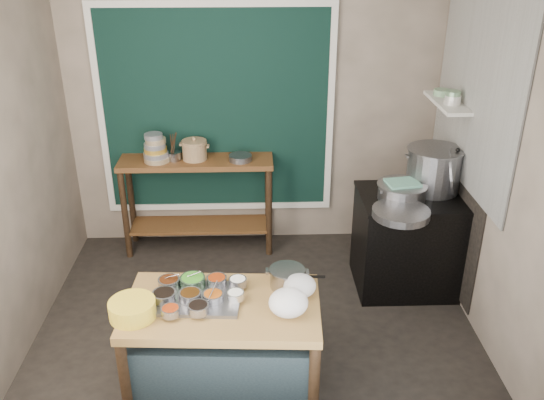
{
  "coord_description": "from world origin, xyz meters",
  "views": [
    {
      "loc": [
        -0.0,
        -3.8,
        2.94
      ],
      "look_at": [
        0.13,
        0.25,
        1.01
      ],
      "focal_mm": 38.0,
      "sensor_mm": 36.0,
      "label": 1
    }
  ],
  "objects_px": {
    "stock_pot": "(434,170)",
    "ceramic_crock": "(195,151)",
    "prep_table": "(224,350)",
    "yellow_basin": "(132,309)",
    "steamer": "(402,192)",
    "condiment_tray": "(199,298)",
    "back_counter": "(199,205)",
    "saucepan": "(287,278)",
    "utensil_cup": "(174,156)",
    "stove_block": "(409,243)"
  },
  "relations": [
    {
      "from": "condiment_tray",
      "to": "yellow_basin",
      "type": "distance_m",
      "value": 0.43
    },
    {
      "from": "prep_table",
      "to": "utensil_cup",
      "type": "bearing_deg",
      "value": 107.94
    },
    {
      "from": "prep_table",
      "to": "utensil_cup",
      "type": "height_order",
      "value": "utensil_cup"
    },
    {
      "from": "condiment_tray",
      "to": "ceramic_crock",
      "type": "relative_size",
      "value": 2.2
    },
    {
      "from": "back_counter",
      "to": "stove_block",
      "type": "xyz_separation_m",
      "value": [
        1.9,
        -0.73,
        -0.05
      ]
    },
    {
      "from": "yellow_basin",
      "to": "steamer",
      "type": "distance_m",
      "value": 2.41
    },
    {
      "from": "stove_block",
      "to": "utensil_cup",
      "type": "height_order",
      "value": "utensil_cup"
    },
    {
      "from": "prep_table",
      "to": "condiment_tray",
      "type": "xyz_separation_m",
      "value": [
        -0.15,
        0.05,
        0.39
      ]
    },
    {
      "from": "prep_table",
      "to": "condiment_tray",
      "type": "height_order",
      "value": "condiment_tray"
    },
    {
      "from": "saucepan",
      "to": "utensil_cup",
      "type": "height_order",
      "value": "utensil_cup"
    },
    {
      "from": "prep_table",
      "to": "ceramic_crock",
      "type": "distance_m",
      "value": 2.17
    },
    {
      "from": "back_counter",
      "to": "ceramic_crock",
      "type": "xyz_separation_m",
      "value": [
        -0.01,
        0.01,
        0.56
      ]
    },
    {
      "from": "utensil_cup",
      "to": "ceramic_crock",
      "type": "bearing_deg",
      "value": 4.06
    },
    {
      "from": "yellow_basin",
      "to": "ceramic_crock",
      "type": "relative_size",
      "value": 1.18
    },
    {
      "from": "prep_table",
      "to": "yellow_basin",
      "type": "height_order",
      "value": "yellow_basin"
    },
    {
      "from": "saucepan",
      "to": "ceramic_crock",
      "type": "bearing_deg",
      "value": 116.79
    },
    {
      "from": "utensil_cup",
      "to": "steamer",
      "type": "bearing_deg",
      "value": -21.52
    },
    {
      "from": "prep_table",
      "to": "yellow_basin",
      "type": "bearing_deg",
      "value": -165.19
    },
    {
      "from": "condiment_tray",
      "to": "saucepan",
      "type": "xyz_separation_m",
      "value": [
        0.58,
        0.14,
        0.05
      ]
    },
    {
      "from": "prep_table",
      "to": "stock_pot",
      "type": "xyz_separation_m",
      "value": [
        1.74,
        1.42,
        0.69
      ]
    },
    {
      "from": "yellow_basin",
      "to": "saucepan",
      "type": "relative_size",
      "value": 1.18
    },
    {
      "from": "condiment_tray",
      "to": "stock_pot",
      "type": "height_order",
      "value": "stock_pot"
    },
    {
      "from": "saucepan",
      "to": "stock_pot",
      "type": "relative_size",
      "value": 0.51
    },
    {
      "from": "condiment_tray",
      "to": "utensil_cup",
      "type": "xyz_separation_m",
      "value": [
        -0.38,
        1.97,
        0.23
      ]
    },
    {
      "from": "prep_table",
      "to": "stove_block",
      "type": "xyz_separation_m",
      "value": [
        1.57,
        1.3,
        0.05
      ]
    },
    {
      "from": "stove_block",
      "to": "condiment_tray",
      "type": "bearing_deg",
      "value": -144.03
    },
    {
      "from": "saucepan",
      "to": "ceramic_crock",
      "type": "xyz_separation_m",
      "value": [
        -0.76,
        1.85,
        0.22
      ]
    },
    {
      "from": "prep_table",
      "to": "steamer",
      "type": "xyz_separation_m",
      "value": [
        1.44,
        1.24,
        0.57
      ]
    },
    {
      "from": "stock_pot",
      "to": "prep_table",
      "type": "bearing_deg",
      "value": -140.85
    },
    {
      "from": "utensil_cup",
      "to": "stock_pot",
      "type": "relative_size",
      "value": 0.28
    },
    {
      "from": "yellow_basin",
      "to": "steamer",
      "type": "xyz_separation_m",
      "value": [
        1.99,
        1.36,
        0.14
      ]
    },
    {
      "from": "condiment_tray",
      "to": "ceramic_crock",
      "type": "bearing_deg",
      "value": 95.26
    },
    {
      "from": "condiment_tray",
      "to": "yellow_basin",
      "type": "relative_size",
      "value": 1.86
    },
    {
      "from": "condiment_tray",
      "to": "yellow_basin",
      "type": "height_order",
      "value": "yellow_basin"
    },
    {
      "from": "back_counter",
      "to": "saucepan",
      "type": "height_order",
      "value": "back_counter"
    },
    {
      "from": "prep_table",
      "to": "condiment_tray",
      "type": "bearing_deg",
      "value": 165.79
    },
    {
      "from": "back_counter",
      "to": "condiment_tray",
      "type": "relative_size",
      "value": 2.68
    },
    {
      "from": "prep_table",
      "to": "back_counter",
      "type": "height_order",
      "value": "back_counter"
    },
    {
      "from": "yellow_basin",
      "to": "ceramic_crock",
      "type": "xyz_separation_m",
      "value": [
        0.21,
        2.15,
        0.23
      ]
    },
    {
      "from": "utensil_cup",
      "to": "stock_pot",
      "type": "xyz_separation_m",
      "value": [
        2.27,
        -0.6,
        0.08
      ]
    },
    {
      "from": "saucepan",
      "to": "utensil_cup",
      "type": "relative_size",
      "value": 1.8
    },
    {
      "from": "utensil_cup",
      "to": "saucepan",
      "type": "bearing_deg",
      "value": -62.43
    },
    {
      "from": "ceramic_crock",
      "to": "steamer",
      "type": "xyz_separation_m",
      "value": [
        1.78,
        -0.79,
        -0.08
      ]
    },
    {
      "from": "stock_pot",
      "to": "steamer",
      "type": "height_order",
      "value": "stock_pot"
    },
    {
      "from": "back_counter",
      "to": "ceramic_crock",
      "type": "distance_m",
      "value": 0.56
    },
    {
      "from": "saucepan",
      "to": "stove_block",
      "type": "bearing_deg",
      "value": 48.57
    },
    {
      "from": "stock_pot",
      "to": "ceramic_crock",
      "type": "bearing_deg",
      "value": 163.45
    },
    {
      "from": "stove_block",
      "to": "condiment_tray",
      "type": "relative_size",
      "value": 1.67
    },
    {
      "from": "condiment_tray",
      "to": "prep_table",
      "type": "bearing_deg",
      "value": -17.42
    },
    {
      "from": "stove_block",
      "to": "saucepan",
      "type": "distance_m",
      "value": 1.64
    }
  ]
}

